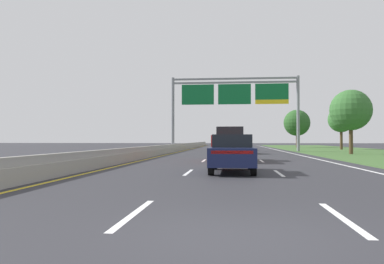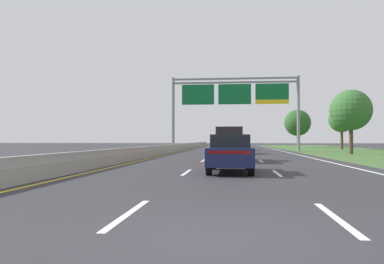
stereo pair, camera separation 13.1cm
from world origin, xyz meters
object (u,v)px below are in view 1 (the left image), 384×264
at_px(roadside_tree_far, 341,120).
at_px(roadside_tree_distant, 297,123).
at_px(roadside_tree_mid, 351,110).
at_px(pickup_truck_red, 230,144).
at_px(car_black_centre_lane_sedan, 233,143).
at_px(car_gold_centre_lane_suv, 231,142).
at_px(overhead_sign_gantry, 234,98).
at_px(car_silver_centre_lane_suv, 232,142).
at_px(car_navy_centre_lane_sedan, 232,153).

distance_m(roadside_tree_far, roadside_tree_distant, 15.77).
bearing_deg(roadside_tree_mid, pickup_truck_red, -131.54).
xyz_separation_m(pickup_truck_red, roadside_tree_far, (14.97, 29.47, 3.02)).
height_order(car_black_centre_lane_sedan, roadside_tree_far, roadside_tree_far).
bearing_deg(car_gold_centre_lane_suv, car_black_centre_lane_sedan, -2.62).
bearing_deg(overhead_sign_gantry, car_gold_centre_lane_suv, 96.96).
relative_size(roadside_tree_mid, roadside_tree_distant, 0.91).
relative_size(car_gold_centre_lane_suv, roadside_tree_mid, 0.78).
height_order(car_silver_centre_lane_suv, roadside_tree_distant, roadside_tree_distant).
bearing_deg(car_black_centre_lane_sedan, pickup_truck_red, -179.36).
relative_size(car_black_centre_lane_sedan, roadside_tree_distant, 0.67).
relative_size(car_silver_centre_lane_suv, roadside_tree_distant, 0.71).
height_order(roadside_tree_mid, roadside_tree_distant, roadside_tree_distant).
height_order(car_gold_centre_lane_suv, roadside_tree_mid, roadside_tree_mid).
bearing_deg(pickup_truck_red, roadside_tree_mid, -40.13).
bearing_deg(roadside_tree_mid, car_gold_centre_lane_suv, 132.87).
xyz_separation_m(car_gold_centre_lane_suv, roadside_tree_distant, (11.63, 20.05, 3.23)).
height_order(overhead_sign_gantry, car_navy_centre_lane_sedan, overhead_sign_gantry).
distance_m(car_black_centre_lane_sedan, car_navy_centre_lane_sedan, 45.12).
distance_m(car_silver_centre_lane_suv, car_navy_centre_lane_sedan, 21.46).
bearing_deg(roadside_tree_distant, overhead_sign_gantry, -114.95).
height_order(roadside_tree_far, roadside_tree_distant, roadside_tree_distant).
bearing_deg(car_black_centre_lane_sedan, roadside_tree_mid, -154.33).
bearing_deg(pickup_truck_red, roadside_tree_far, -25.52).
xyz_separation_m(overhead_sign_gantry, car_silver_centre_lane_suv, (-0.33, -7.96, -5.19)).
bearing_deg(roadside_tree_mid, car_black_centre_lane_sedan, 114.43).
bearing_deg(roadside_tree_mid, roadside_tree_far, 77.48).
bearing_deg(roadside_tree_mid, overhead_sign_gantry, 142.74).
bearing_deg(roadside_tree_far, car_black_centre_lane_sedan, 153.94).
height_order(car_black_centre_lane_sedan, roadside_tree_mid, roadside_tree_mid).
bearing_deg(car_gold_centre_lane_suv, roadside_tree_mid, -137.81).
bearing_deg(car_navy_centre_lane_sedan, roadside_tree_far, -21.01).
xyz_separation_m(overhead_sign_gantry, roadside_tree_mid, (10.78, -8.20, -2.17)).
xyz_separation_m(overhead_sign_gantry, roadside_tree_distant, (11.15, 23.98, -1.96)).
distance_m(pickup_truck_red, car_navy_centre_lane_sedan, 8.53).
bearing_deg(car_silver_centre_lane_suv, car_black_centre_lane_sedan, 0.72).
bearing_deg(roadside_tree_far, pickup_truck_red, -116.93).
relative_size(car_silver_centre_lane_suv, car_gold_centre_lane_suv, 1.00).
distance_m(pickup_truck_red, car_black_centre_lane_sedan, 36.60).
height_order(car_navy_centre_lane_sedan, car_gold_centre_lane_suv, car_gold_centre_lane_suv).
bearing_deg(car_black_centre_lane_sedan, car_silver_centre_lane_suv, -179.38).
relative_size(car_gold_centre_lane_suv, roadside_tree_distant, 0.71).
height_order(car_navy_centre_lane_sedan, roadside_tree_far, roadside_tree_far).
xyz_separation_m(pickup_truck_red, car_black_centre_lane_sedan, (0.38, 36.60, -0.26)).
distance_m(overhead_sign_gantry, car_black_centre_lane_sedan, 16.63).
distance_m(overhead_sign_gantry, roadside_tree_far, 16.99).
distance_m(overhead_sign_gantry, car_navy_centre_lane_sedan, 29.92).
distance_m(car_black_centre_lane_sedan, roadside_tree_distant, 14.39).
bearing_deg(pickup_truck_red, car_gold_centre_lane_suv, 1.45).
height_order(overhead_sign_gantry, roadside_tree_far, overhead_sign_gantry).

